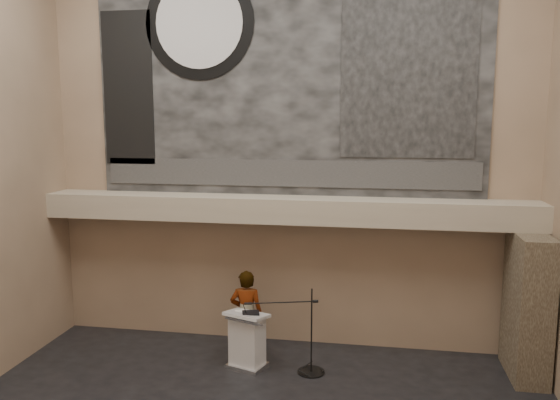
# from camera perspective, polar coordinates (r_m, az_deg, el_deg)

# --- Properties ---
(wall_back) EXTENTS (10.00, 0.02, 8.50)m
(wall_back) POSITION_cam_1_polar(r_m,az_deg,el_deg) (11.30, 0.69, 5.87)
(wall_back) COLOR #7D654F
(wall_back) RESTS_ON floor
(wall_front) EXTENTS (10.00, 0.02, 8.50)m
(wall_front) POSITION_cam_1_polar(r_m,az_deg,el_deg) (3.65, -19.51, -0.15)
(wall_front) COLOR #7D654F
(wall_front) RESTS_ON floor
(soffit) EXTENTS (10.00, 0.80, 0.50)m
(soffit) POSITION_cam_1_polar(r_m,az_deg,el_deg) (11.04, 0.35, -0.98)
(soffit) COLOR #9F917B
(soffit) RESTS_ON wall_back
(sprinkler_left) EXTENTS (0.04, 0.04, 0.06)m
(sprinkler_left) POSITION_cam_1_polar(r_m,az_deg,el_deg) (11.41, -7.65, -2.18)
(sprinkler_left) COLOR #B2893D
(sprinkler_left) RESTS_ON soffit
(sprinkler_right) EXTENTS (0.04, 0.04, 0.06)m
(sprinkler_right) POSITION_cam_1_polar(r_m,az_deg,el_deg) (10.90, 10.22, -2.74)
(sprinkler_right) COLOR #B2893D
(sprinkler_right) RESTS_ON soffit
(banner) EXTENTS (8.00, 0.05, 5.00)m
(banner) POSITION_cam_1_polar(r_m,az_deg,el_deg) (11.29, 0.68, 13.23)
(banner) COLOR black
(banner) RESTS_ON wall_back
(banner_text_strip) EXTENTS (7.76, 0.02, 0.55)m
(banner_text_strip) POSITION_cam_1_polar(r_m,az_deg,el_deg) (11.27, 0.63, 2.80)
(banner_text_strip) COLOR #2F2F2F
(banner_text_strip) RESTS_ON banner
(banner_clock_rim) EXTENTS (2.30, 0.02, 2.30)m
(banner_clock_rim) POSITION_cam_1_polar(r_m,az_deg,el_deg) (11.80, -8.45, 17.84)
(banner_clock_rim) COLOR black
(banner_clock_rim) RESTS_ON banner
(banner_clock_face) EXTENTS (1.84, 0.02, 1.84)m
(banner_clock_face) POSITION_cam_1_polar(r_m,az_deg,el_deg) (11.78, -8.48, 17.85)
(banner_clock_face) COLOR silver
(banner_clock_face) RESTS_ON banner
(banner_building_print) EXTENTS (2.60, 0.02, 3.60)m
(banner_building_print) POSITION_cam_1_polar(r_m,az_deg,el_deg) (11.14, 13.29, 13.59)
(banner_building_print) COLOR black
(banner_building_print) RESTS_ON banner
(banner_brick_print) EXTENTS (1.10, 0.02, 3.20)m
(banner_brick_print) POSITION_cam_1_polar(r_m,az_deg,el_deg) (12.24, -15.59, 11.15)
(banner_brick_print) COLOR black
(banner_brick_print) RESTS_ON banner
(stone_pier) EXTENTS (0.60, 1.40, 2.70)m
(stone_pier) POSITION_cam_1_polar(r_m,az_deg,el_deg) (11.22, 24.46, -10.02)
(stone_pier) COLOR #413528
(stone_pier) RESTS_ON floor
(lectern) EXTENTS (0.91, 0.77, 1.14)m
(lectern) POSITION_cam_1_polar(r_m,az_deg,el_deg) (10.84, -3.45, -14.40)
(lectern) COLOR silver
(lectern) RESTS_ON floor
(binder) EXTENTS (0.37, 0.33, 0.04)m
(binder) POSITION_cam_1_polar(r_m,az_deg,el_deg) (10.57, -3.08, -11.71)
(binder) COLOR black
(binder) RESTS_ON lectern
(papers) EXTENTS (0.24, 0.30, 0.00)m
(papers) POSITION_cam_1_polar(r_m,az_deg,el_deg) (10.67, -4.23, -11.61)
(papers) COLOR silver
(papers) RESTS_ON lectern
(speaker_person) EXTENTS (0.68, 0.47, 1.80)m
(speaker_person) POSITION_cam_1_polar(r_m,az_deg,el_deg) (11.13, -3.52, -11.85)
(speaker_person) COLOR silver
(speaker_person) RESTS_ON floor
(mic_stand) EXTENTS (1.47, 0.61, 1.64)m
(mic_stand) POSITION_cam_1_polar(r_m,az_deg,el_deg) (10.76, 3.04, -16.40)
(mic_stand) COLOR black
(mic_stand) RESTS_ON floor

